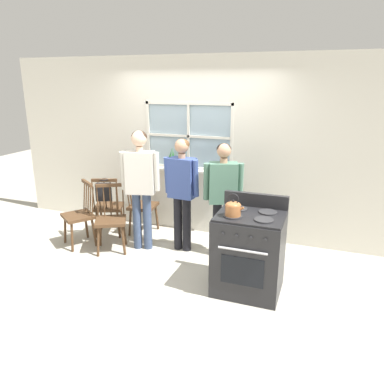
{
  "coord_description": "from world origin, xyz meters",
  "views": [
    {
      "loc": [
        1.89,
        -3.93,
        2.33
      ],
      "look_at": [
        0.34,
        0.25,
        1.0
      ],
      "focal_mm": 35.0,
      "sensor_mm": 36.0,
      "label": 1
    }
  ],
  "objects_px": {
    "chair_near_wall": "(111,221)",
    "handbag": "(104,192)",
    "person_elderly_left": "(141,179)",
    "person_adult_right": "(223,191)",
    "chair_near_stove": "(142,206)",
    "chair_center_cluster": "(80,216)",
    "potted_plant": "(172,162)",
    "stove": "(249,252)",
    "person_teen_center": "(182,186)",
    "chair_by_window": "(108,207)",
    "kettle": "(233,208)"
  },
  "relations": [
    {
      "from": "chair_near_stove",
      "to": "potted_plant",
      "type": "bearing_deg",
      "value": -59.86
    },
    {
      "from": "person_elderly_left",
      "to": "stove",
      "type": "bearing_deg",
      "value": -33.57
    },
    {
      "from": "person_adult_right",
      "to": "chair_near_stove",
      "type": "bearing_deg",
      "value": 146.53
    },
    {
      "from": "person_elderly_left",
      "to": "person_adult_right",
      "type": "relative_size",
      "value": 1.09
    },
    {
      "from": "chair_near_stove",
      "to": "person_elderly_left",
      "type": "relative_size",
      "value": 0.56
    },
    {
      "from": "chair_near_wall",
      "to": "potted_plant",
      "type": "distance_m",
      "value": 1.32
    },
    {
      "from": "person_elderly_left",
      "to": "person_adult_right",
      "type": "distance_m",
      "value": 1.15
    },
    {
      "from": "chair_near_wall",
      "to": "person_teen_center",
      "type": "relative_size",
      "value": 0.59
    },
    {
      "from": "chair_near_stove",
      "to": "person_adult_right",
      "type": "distance_m",
      "value": 1.53
    },
    {
      "from": "chair_by_window",
      "to": "person_teen_center",
      "type": "bearing_deg",
      "value": 154.13
    },
    {
      "from": "chair_near_wall",
      "to": "handbag",
      "type": "height_order",
      "value": "same"
    },
    {
      "from": "person_teen_center",
      "to": "stove",
      "type": "height_order",
      "value": "person_teen_center"
    },
    {
      "from": "chair_by_window",
      "to": "chair_near_stove",
      "type": "bearing_deg",
      "value": -172.74
    },
    {
      "from": "chair_near_stove",
      "to": "potted_plant",
      "type": "xyz_separation_m",
      "value": [
        0.4,
        0.3,
        0.67
      ]
    },
    {
      "from": "potted_plant",
      "to": "chair_near_wall",
      "type": "bearing_deg",
      "value": -116.57
    },
    {
      "from": "chair_by_window",
      "to": "stove",
      "type": "height_order",
      "value": "stove"
    },
    {
      "from": "person_teen_center",
      "to": "handbag",
      "type": "bearing_deg",
      "value": -170.47
    },
    {
      "from": "potted_plant",
      "to": "handbag",
      "type": "height_order",
      "value": "potted_plant"
    },
    {
      "from": "person_teen_center",
      "to": "chair_near_stove",
      "type": "bearing_deg",
      "value": 161.22
    },
    {
      "from": "chair_by_window",
      "to": "handbag",
      "type": "xyz_separation_m",
      "value": [
        0.08,
        -0.22,
        0.33
      ]
    },
    {
      "from": "person_adult_right",
      "to": "stove",
      "type": "distance_m",
      "value": 1.03
    },
    {
      "from": "person_elderly_left",
      "to": "person_teen_center",
      "type": "bearing_deg",
      "value": 1.84
    },
    {
      "from": "chair_center_cluster",
      "to": "potted_plant",
      "type": "distance_m",
      "value": 1.6
    },
    {
      "from": "chair_near_stove",
      "to": "person_elderly_left",
      "type": "bearing_deg",
      "value": -158.5
    },
    {
      "from": "kettle",
      "to": "potted_plant",
      "type": "xyz_separation_m",
      "value": [
        -1.37,
        1.54,
        0.09
      ]
    },
    {
      "from": "chair_near_wall",
      "to": "person_teen_center",
      "type": "height_order",
      "value": "person_teen_center"
    },
    {
      "from": "kettle",
      "to": "potted_plant",
      "type": "relative_size",
      "value": 0.72
    },
    {
      "from": "stove",
      "to": "potted_plant",
      "type": "xyz_separation_m",
      "value": [
        -1.54,
        1.4,
        0.64
      ]
    },
    {
      "from": "chair_center_cluster",
      "to": "stove",
      "type": "height_order",
      "value": "stove"
    },
    {
      "from": "chair_near_wall",
      "to": "kettle",
      "type": "relative_size",
      "value": 3.81
    },
    {
      "from": "chair_by_window",
      "to": "chair_near_stove",
      "type": "distance_m",
      "value": 0.52
    },
    {
      "from": "chair_center_cluster",
      "to": "chair_near_stove",
      "type": "height_order",
      "value": "same"
    },
    {
      "from": "chair_near_wall",
      "to": "chair_center_cluster",
      "type": "bearing_deg",
      "value": 151.36
    },
    {
      "from": "chair_near_wall",
      "to": "handbag",
      "type": "relative_size",
      "value": 3.07
    },
    {
      "from": "chair_near_stove",
      "to": "handbag",
      "type": "height_order",
      "value": "same"
    },
    {
      "from": "chair_by_window",
      "to": "person_elderly_left",
      "type": "relative_size",
      "value": 0.56
    },
    {
      "from": "person_teen_center",
      "to": "person_adult_right",
      "type": "distance_m",
      "value": 0.58
    },
    {
      "from": "potted_plant",
      "to": "handbag",
      "type": "relative_size",
      "value": 1.12
    },
    {
      "from": "chair_near_stove",
      "to": "chair_by_window",
      "type": "bearing_deg",
      "value": 111.22
    },
    {
      "from": "person_teen_center",
      "to": "handbag",
      "type": "relative_size",
      "value": 5.18
    },
    {
      "from": "chair_near_wall",
      "to": "person_adult_right",
      "type": "height_order",
      "value": "person_adult_right"
    },
    {
      "from": "chair_center_cluster",
      "to": "person_elderly_left",
      "type": "distance_m",
      "value": 1.11
    },
    {
      "from": "chair_near_wall",
      "to": "person_adult_right",
      "type": "distance_m",
      "value": 1.64
    },
    {
      "from": "chair_by_window",
      "to": "chair_near_wall",
      "type": "bearing_deg",
      "value": 104.93
    },
    {
      "from": "stove",
      "to": "person_elderly_left",
      "type": "bearing_deg",
      "value": 160.39
    },
    {
      "from": "chair_center_cluster",
      "to": "person_elderly_left",
      "type": "bearing_deg",
      "value": 48.23
    },
    {
      "from": "person_adult_right",
      "to": "chair_center_cluster",
      "type": "bearing_deg",
      "value": 170.63
    },
    {
      "from": "chair_near_stove",
      "to": "handbag",
      "type": "bearing_deg",
      "value": 134.36
    },
    {
      "from": "person_adult_right",
      "to": "handbag",
      "type": "distance_m",
      "value": 1.79
    },
    {
      "from": "chair_by_window",
      "to": "handbag",
      "type": "bearing_deg",
      "value": 90.0
    }
  ]
}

